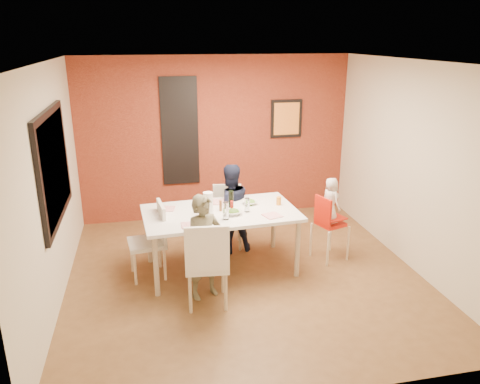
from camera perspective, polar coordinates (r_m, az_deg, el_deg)
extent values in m
plane|color=brown|center=(6.23, 0.57, -10.07)|extent=(4.50, 4.50, 0.00)
cube|color=white|center=(5.48, 0.67, 15.59)|extent=(4.50, 4.50, 0.02)
cube|color=beige|center=(7.85, -2.93, 6.52)|extent=(4.50, 0.02, 2.70)
cube|color=beige|center=(3.69, 8.22, -7.93)|extent=(4.50, 0.02, 2.70)
cube|color=beige|center=(5.68, -22.13, 0.45)|extent=(0.02, 4.50, 2.70)
cube|color=beige|center=(6.55, 20.24, 2.95)|extent=(0.02, 4.50, 2.70)
cube|color=maroon|center=(7.83, -2.91, 6.49)|extent=(4.50, 0.02, 2.70)
cube|color=black|center=(5.81, -21.76, 2.94)|extent=(0.05, 1.70, 1.30)
cube|color=black|center=(5.81, -21.61, 2.95)|extent=(0.02, 1.55, 1.15)
cube|color=silver|center=(7.72, -7.35, 7.32)|extent=(0.55, 0.03, 1.70)
cube|color=black|center=(7.71, -7.34, 7.31)|extent=(0.60, 0.03, 1.76)
cube|color=black|center=(8.03, 5.67, 8.90)|extent=(0.54, 0.03, 0.64)
cube|color=#FBA337|center=(8.01, 5.70, 8.88)|extent=(0.44, 0.01, 0.54)
cube|color=white|center=(6.06, -2.39, -2.58)|extent=(2.04, 1.22, 0.04)
cylinder|color=tan|center=(5.69, -10.20, -8.90)|extent=(0.07, 0.07, 0.78)
cylinder|color=tan|center=(6.52, -11.03, -5.27)|extent=(0.07, 0.07, 0.78)
cylinder|color=tan|center=(6.08, 7.03, -6.87)|extent=(0.07, 0.07, 0.78)
cylinder|color=tan|center=(6.86, 4.11, -3.72)|extent=(0.07, 0.07, 0.78)
cube|color=white|center=(5.43, -4.09, -8.74)|extent=(0.53, 0.53, 0.06)
cube|color=white|center=(5.11, -4.03, -7.11)|extent=(0.49, 0.09, 0.55)
cylinder|color=#BCAB8C|center=(5.74, -2.11, -10.04)|extent=(0.04, 0.04, 0.48)
cylinder|color=#BCAB8C|center=(5.39, -1.75, -12.06)|extent=(0.04, 0.04, 0.48)
cylinder|color=#BCAB8C|center=(5.72, -6.15, -10.22)|extent=(0.04, 0.04, 0.48)
cylinder|color=#BCAB8C|center=(5.38, -6.09, -12.25)|extent=(0.04, 0.04, 0.48)
cube|color=white|center=(6.87, -1.50, -3.30)|extent=(0.47, 0.47, 0.05)
cube|color=white|center=(6.96, -1.58, -0.91)|extent=(0.42, 0.10, 0.47)
cylinder|color=#C0A78F|center=(6.80, -2.87, -5.60)|extent=(0.03, 0.03, 0.41)
cylinder|color=#C0A78F|center=(7.11, -2.92, -4.48)|extent=(0.03, 0.03, 0.41)
cylinder|color=#C0A78F|center=(6.81, 0.01, -5.53)|extent=(0.03, 0.03, 0.41)
cylinder|color=#C0A78F|center=(7.12, -0.16, -4.42)|extent=(0.03, 0.03, 0.41)
cube|color=white|center=(6.12, -11.29, -6.12)|extent=(0.51, 0.51, 0.05)
cube|color=white|center=(6.05, -9.51, -3.68)|extent=(0.10, 0.46, 0.52)
cylinder|color=beige|center=(6.38, -13.05, -7.62)|extent=(0.04, 0.04, 0.45)
cylinder|color=beige|center=(6.41, -9.74, -7.23)|extent=(0.04, 0.04, 0.45)
cylinder|color=beige|center=(6.05, -12.66, -9.11)|extent=(0.04, 0.04, 0.45)
cylinder|color=beige|center=(6.08, -9.15, -8.69)|extent=(0.04, 0.04, 0.45)
cube|color=red|center=(6.58, 10.98, -3.77)|extent=(0.41, 0.41, 0.05)
cube|color=red|center=(6.40, 10.07, -2.27)|extent=(0.13, 0.32, 0.38)
cube|color=red|center=(6.54, 11.03, -3.03)|extent=(0.41, 0.41, 0.02)
cylinder|color=beige|center=(6.68, 13.04, -6.12)|extent=(0.03, 0.03, 0.50)
cylinder|color=beige|center=(6.45, 10.67, -6.86)|extent=(0.03, 0.03, 0.50)
cylinder|color=beige|center=(6.92, 10.99, -5.09)|extent=(0.03, 0.03, 0.50)
cylinder|color=beige|center=(6.70, 8.64, -5.75)|extent=(0.03, 0.03, 0.50)
imported|color=brown|center=(5.51, -4.35, -6.71)|extent=(0.54, 0.45, 1.27)
imported|color=black|center=(6.64, -1.27, -2.02)|extent=(0.70, 0.59, 1.30)
imported|color=silver|center=(6.45, 11.00, -0.99)|extent=(0.28, 0.35, 0.63)
cube|color=silver|center=(5.64, -6.12, -4.03)|extent=(0.21, 0.21, 0.01)
cube|color=white|center=(6.38, -3.01, -1.21)|extent=(0.29, 0.29, 0.01)
cube|color=white|center=(5.91, 3.96, -2.88)|extent=(0.26, 0.26, 0.01)
cube|color=silver|center=(6.20, -8.93, -2.02)|extent=(0.24, 0.24, 0.01)
imported|color=white|center=(5.95, -0.81, -2.49)|extent=(0.26, 0.26, 0.05)
imported|color=silver|center=(6.30, 1.20, -1.29)|extent=(0.24, 0.24, 0.05)
cylinder|color=black|center=(6.08, -1.10, -0.99)|extent=(0.07, 0.07, 0.25)
cylinder|color=white|center=(5.76, -1.74, -2.30)|extent=(0.08, 0.08, 0.22)
cylinder|color=silver|center=(6.01, 0.87, -1.59)|extent=(0.06, 0.06, 0.18)
cylinder|color=white|center=(5.95, -3.91, -1.35)|extent=(0.13, 0.13, 0.28)
cylinder|color=red|center=(6.01, -1.00, -1.77)|extent=(0.04, 0.04, 0.15)
cylinder|color=#396F25|center=(6.05, -1.65, -1.75)|extent=(0.03, 0.03, 0.12)
cylinder|color=brown|center=(6.05, -2.39, -1.68)|extent=(0.04, 0.04, 0.14)
cylinder|color=orange|center=(6.28, 4.74, -1.09)|extent=(0.06, 0.06, 0.11)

